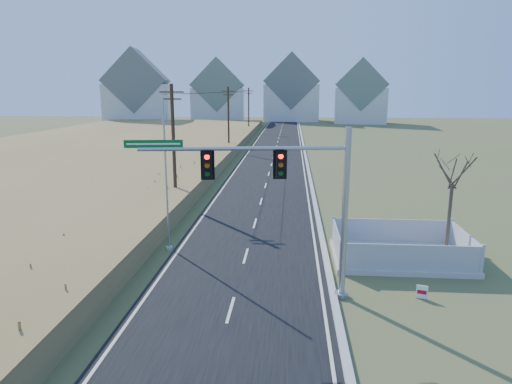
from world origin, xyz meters
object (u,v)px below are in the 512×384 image
Objects in this scene: traffic_signal_mast at (300,196)px; flagpole at (167,191)px; open_sign at (422,292)px; fence_enclosure at (399,254)px; bare_tree at (454,169)px.

flagpole is (-6.95, 5.45, -1.13)m from traffic_signal_mast.
fence_enclosure is at bearing 106.29° from open_sign.
traffic_signal_mast is 8.90m from flagpole.
bare_tree is (2.48, 4.78, 4.43)m from open_sign.
fence_enclosure is 1.15× the size of bare_tree.
bare_tree reaches higher than fence_enclosure.
traffic_signal_mast reaches higher than open_sign.
bare_tree is (7.66, 5.11, 0.34)m from traffic_signal_mast.
bare_tree is (14.61, -0.34, 1.47)m from flagpole.
flagpole is at bearing 174.46° from open_sign.
open_sign is 6.98m from bare_tree.
traffic_signal_mast is 1.09× the size of flagpole.
open_sign is 13.50m from flagpole.
traffic_signal_mast is 1.52× the size of bare_tree.
flagpole is at bearing 134.32° from traffic_signal_mast.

